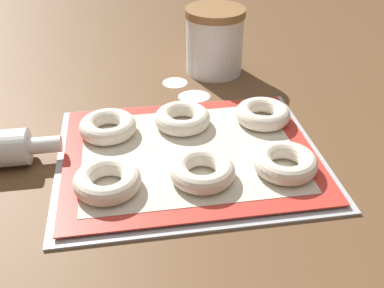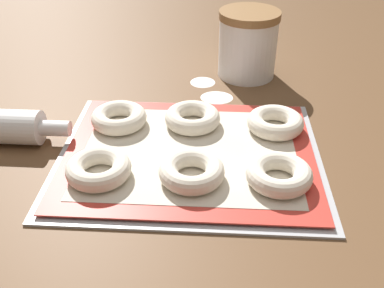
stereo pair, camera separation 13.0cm
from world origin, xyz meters
name	(u,v)px [view 2 (the right image)]	position (x,y,z in m)	size (l,w,h in m)	color
ground_plane	(190,151)	(0.00, 0.00, 0.00)	(2.80, 2.80, 0.00)	brown
baking_tray	(192,155)	(0.00, -0.02, 0.00)	(0.43, 0.35, 0.01)	#B2B5BA
baking_mat	(192,152)	(0.00, -0.02, 0.01)	(0.40, 0.33, 0.00)	red
bagel_front_left	(98,169)	(-0.13, -0.09, 0.03)	(0.10, 0.10, 0.03)	silver
bagel_front_center	(192,171)	(0.01, -0.09, 0.03)	(0.10, 0.10, 0.03)	silver
bagel_front_right	(279,174)	(0.14, -0.09, 0.03)	(0.10, 0.10, 0.03)	silver
bagel_back_left	(119,118)	(-0.13, 0.06, 0.03)	(0.10, 0.10, 0.03)	silver
bagel_back_center	(192,118)	(0.00, 0.07, 0.03)	(0.10, 0.10, 0.03)	silver
bagel_back_right	(275,122)	(0.15, 0.06, 0.03)	(0.10, 0.10, 0.03)	silver
flour_canister	(248,44)	(0.11, 0.31, 0.07)	(0.13, 0.13, 0.14)	white
flour_patch_near	(203,82)	(0.01, 0.26, 0.00)	(0.05, 0.05, 0.00)	white
flour_patch_far	(217,97)	(0.04, 0.19, 0.00)	(0.07, 0.06, 0.00)	white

